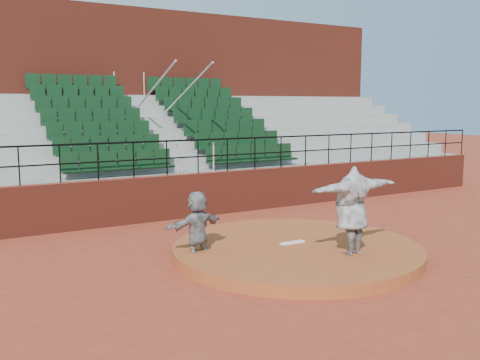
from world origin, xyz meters
The scene contains 9 objects.
ground centered at (0.00, 0.00, 0.00)m, with size 90.00×90.00×0.00m, color maroon.
pitchers_mound centered at (0.00, 0.00, 0.12)m, with size 5.50×5.50×0.25m, color #A14B24.
pitching_rubber centered at (0.00, 0.15, 0.27)m, with size 0.60×0.15×0.03m, color white.
boundary_wall centered at (0.00, 5.00, 0.65)m, with size 24.00×0.30×1.30m, color maroon.
wall_railing centered at (0.00, 5.00, 2.03)m, with size 24.04×0.05×1.03m.
seating_deck centered at (0.00, 8.65, 1.44)m, with size 24.00×5.97×4.63m.
press_box_facade centered at (0.00, 12.60, 3.55)m, with size 24.00×3.00×7.10m, color maroon.
pitcher centered at (0.54, -1.17, 1.17)m, with size 2.27×0.62×1.85m, color black.
fielder centered at (-2.13, 0.64, 0.77)m, with size 1.43×0.46×1.55m, color black.
Camera 1 is at (-6.90, -9.37, 3.35)m, focal length 40.00 mm.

